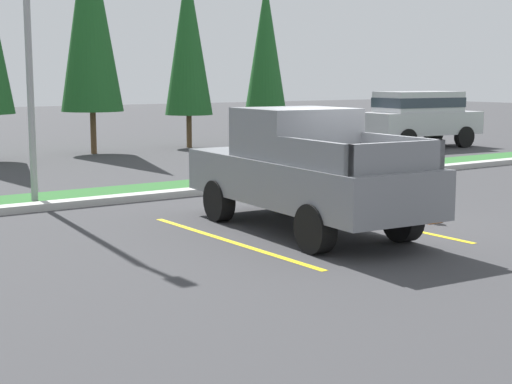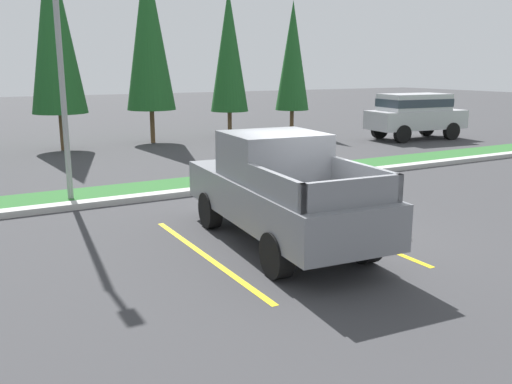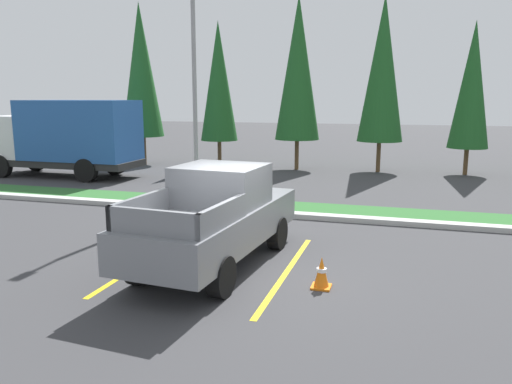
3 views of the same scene
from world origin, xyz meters
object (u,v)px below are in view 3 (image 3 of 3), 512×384
Objects in this scene: cypress_tree_right_inner at (382,69)px; cargo_truck_distant at (67,136)px; pickup_truck_main at (216,217)px; cypress_tree_leftmost at (141,70)px; cypress_tree_rightmost at (472,85)px; cypress_tree_center at (298,68)px; street_light at (192,77)px; cypress_tree_left_inner at (219,82)px; traffic_cone at (322,273)px.

cargo_truck_distant is at bearing -157.58° from cypress_tree_right_inner.
cypress_tree_right_inner is at bearing 80.21° from pickup_truck_main.
cypress_tree_leftmost is at bearing 123.93° from pickup_truck_main.
cargo_truck_distant is 18.24m from cypress_tree_rightmost.
cypress_tree_leftmost reaches higher than cypress_tree_center.
street_light is 9.92m from cypress_tree_left_inner.
cypress_tree_right_inner is (3.91, 0.36, -0.09)m from cypress_tree_center.
traffic_cone is at bearing -76.37° from cypress_tree_center.
cypress_tree_center is (-1.34, 14.55, 3.85)m from pickup_truck_main.
pickup_truck_main is at bearing -69.61° from cypress_tree_left_inner.
traffic_cone is (7.90, -15.62, -4.02)m from cypress_tree_left_inner.
cypress_tree_leftmost is at bearing 76.50° from cargo_truck_distant.
cargo_truck_distant is 9.18m from street_light.
street_light is (7.90, -4.07, 2.30)m from cargo_truck_distant.
cypress_tree_left_inner is at bearing 110.39° from pickup_truck_main.
cypress_tree_left_inner is at bearing 175.26° from cypress_tree_center.
cypress_tree_left_inner is 12.03m from cypress_tree_rightmost.
cypress_tree_leftmost is 1.02× the size of cypress_tree_right_inner.
street_light reaches higher than pickup_truck_main.
cypress_tree_rightmost is at bearing 46.27° from street_light.
cypress_tree_left_inner is 12.21× the size of traffic_cone.
pickup_truck_main is 14.29m from cargo_truck_distant.
cypress_tree_rightmost is (9.30, 9.72, -0.10)m from street_light.
cargo_truck_distant is 0.99× the size of cypress_tree_rightmost.
cypress_tree_rightmost is at bearing 3.90° from cypress_tree_center.
cypress_tree_rightmost is at bearing 3.11° from cypress_tree_leftmost.
cypress_tree_left_inner is 0.88× the size of cypress_tree_center.
cypress_tree_rightmost reaches higher than cargo_truck_distant.
street_light is 10.98m from cypress_tree_right_inner.
cargo_truck_distant is 0.93× the size of cypress_tree_left_inner.
cypress_tree_right_inner is at bearing 22.42° from cargo_truck_distant.
cargo_truck_distant is at bearing -103.50° from cypress_tree_leftmost.
cypress_tree_leftmost is at bearing -170.32° from cypress_tree_left_inner.
cypress_tree_leftmost is 4.12m from cypress_tree_left_inner.
cypress_tree_center reaches higher than street_light.
cypress_tree_left_inner is 17.96m from traffic_cone.
traffic_cone is at bearing -16.98° from pickup_truck_main.
cypress_tree_rightmost is at bearing 18.19° from cargo_truck_distant.
cypress_tree_center is 16.37m from traffic_cone.
cypress_tree_right_inner reaches higher than street_light.
cypress_tree_center is at bearing -174.72° from cypress_tree_right_inner.
traffic_cone is at bearing -104.65° from cypress_tree_rightmost.
cypress_tree_center is at bearing 103.63° from traffic_cone.
cypress_tree_rightmost is 16.76m from traffic_cone.
street_light reaches higher than cargo_truck_distant.
cypress_tree_center is 1.21× the size of cypress_tree_rightmost.
cypress_tree_center is (4.20, -0.35, 0.57)m from cypress_tree_left_inner.
street_light is at bearing 117.68° from pickup_truck_main.
cypress_tree_leftmost reaches higher than cargo_truck_distant.
street_light is at bearing -119.41° from cypress_tree_right_inner.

